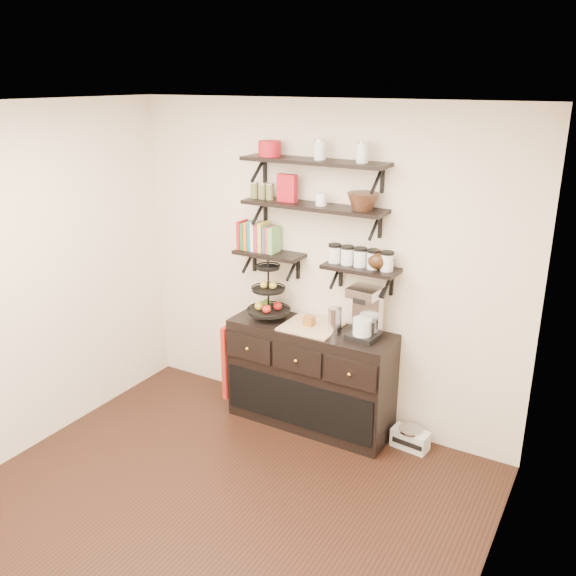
{
  "coord_description": "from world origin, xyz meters",
  "views": [
    {
      "loc": [
        2.19,
        -2.59,
        2.85
      ],
      "look_at": [
        0.04,
        1.15,
        1.35
      ],
      "focal_mm": 38.0,
      "sensor_mm": 36.0,
      "label": 1
    }
  ],
  "objects_px": {
    "fruit_stand": "(269,298)",
    "sideboard": "(310,376)",
    "coffee_maker": "(365,314)",
    "radio": "(410,438)"
  },
  "relations": [
    {
      "from": "fruit_stand",
      "to": "sideboard",
      "type": "bearing_deg",
      "value": -0.57
    },
    {
      "from": "sideboard",
      "to": "radio",
      "type": "xyz_separation_m",
      "value": [
        0.88,
        0.07,
        -0.36
      ]
    },
    {
      "from": "radio",
      "to": "fruit_stand",
      "type": "bearing_deg",
      "value": -170.8
    },
    {
      "from": "fruit_stand",
      "to": "radio",
      "type": "height_order",
      "value": "fruit_stand"
    },
    {
      "from": "sideboard",
      "to": "fruit_stand",
      "type": "distance_m",
      "value": 0.75
    },
    {
      "from": "fruit_stand",
      "to": "coffee_maker",
      "type": "bearing_deg",
      "value": 1.64
    },
    {
      "from": "fruit_stand",
      "to": "radio",
      "type": "relative_size",
      "value": 1.73
    },
    {
      "from": "coffee_maker",
      "to": "sideboard",
      "type": "bearing_deg",
      "value": -171.05
    },
    {
      "from": "radio",
      "to": "sideboard",
      "type": "bearing_deg",
      "value": -169.16
    },
    {
      "from": "fruit_stand",
      "to": "coffee_maker",
      "type": "relative_size",
      "value": 1.26
    }
  ]
}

